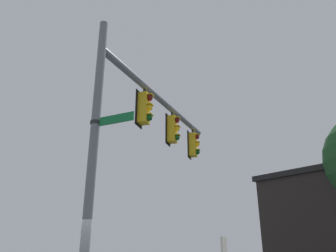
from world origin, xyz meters
The scene contains 6 objects.
signal_pole centered at (0.00, 0.00, 3.91)m, with size 0.22×0.22×7.81m, color slate.
mast_arm centered at (-3.78, 0.50, 6.96)m, with size 0.22×0.22×7.63m, color slate.
traffic_light_nearest_pole centered at (-2.35, 0.33, 6.15)m, with size 0.54×0.49×1.31m.
traffic_light_mid_inner centered at (-4.55, 0.62, 6.15)m, with size 0.54×0.49×1.31m.
traffic_light_mid_outer centered at (-6.75, 0.91, 6.15)m, with size 0.54×0.49×1.31m.
street_name_sign centered at (0.04, 0.33, 4.81)m, with size 0.29×1.23×0.22m.
Camera 1 is at (6.49, 3.96, 1.96)m, focal length 34.15 mm.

